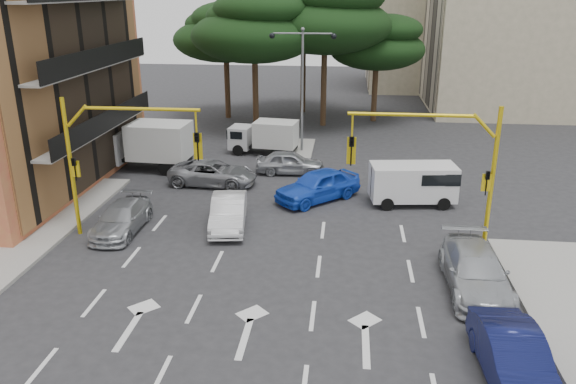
{
  "coord_description": "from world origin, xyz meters",
  "views": [
    {
      "loc": [
        2.89,
        -19.44,
        10.11
      ],
      "look_at": [
        0.39,
        3.9,
        1.6
      ],
      "focal_mm": 35.0,
      "sensor_mm": 36.0,
      "label": 1
    }
  ],
  "objects_px": {
    "car_silver_cross_a": "(213,173)",
    "car_navy_parked": "(514,359)",
    "signal_mast_left": "(110,149)",
    "car_silver_wagon": "(122,218)",
    "car_white_hatch": "(229,212)",
    "car_silver_cross_b": "(290,162)",
    "van_white": "(412,184)",
    "car_blue_compact": "(318,185)",
    "street_lamp_center": "(302,69)",
    "car_silver_parked": "(475,271)",
    "box_truck_b": "(264,137)",
    "signal_mast_right": "(447,159)",
    "box_truck_a": "(144,146)"
  },
  "relations": [
    {
      "from": "car_silver_cross_a",
      "to": "car_navy_parked",
      "type": "height_order",
      "value": "car_navy_parked"
    },
    {
      "from": "signal_mast_left",
      "to": "car_silver_wagon",
      "type": "bearing_deg",
      "value": 92.13
    },
    {
      "from": "car_white_hatch",
      "to": "car_silver_cross_b",
      "type": "bearing_deg",
      "value": 68.39
    },
    {
      "from": "car_silver_cross_a",
      "to": "van_white",
      "type": "bearing_deg",
      "value": -95.28
    },
    {
      "from": "car_white_hatch",
      "to": "car_blue_compact",
      "type": "distance_m",
      "value": 5.37
    },
    {
      "from": "street_lamp_center",
      "to": "car_navy_parked",
      "type": "distance_m",
      "value": 23.9
    },
    {
      "from": "car_silver_wagon",
      "to": "car_silver_parked",
      "type": "relative_size",
      "value": 0.85
    },
    {
      "from": "car_silver_wagon",
      "to": "car_white_hatch",
      "type": "bearing_deg",
      "value": 12.82
    },
    {
      "from": "car_silver_parked",
      "to": "van_white",
      "type": "relative_size",
      "value": 1.22
    },
    {
      "from": "car_silver_parked",
      "to": "box_truck_b",
      "type": "relative_size",
      "value": 1.13
    },
    {
      "from": "car_silver_parked",
      "to": "car_silver_cross_a",
      "type": "bearing_deg",
      "value": 139.26
    },
    {
      "from": "box_truck_b",
      "to": "car_silver_wagon",
      "type": "bearing_deg",
      "value": 168.63
    },
    {
      "from": "street_lamp_center",
      "to": "car_blue_compact",
      "type": "height_order",
      "value": "street_lamp_center"
    },
    {
      "from": "signal_mast_left",
      "to": "car_blue_compact",
      "type": "relative_size",
      "value": 1.3
    },
    {
      "from": "car_silver_wagon",
      "to": "car_silver_parked",
      "type": "xyz_separation_m",
      "value": [
        14.42,
        -3.59,
        0.11
      ]
    },
    {
      "from": "car_silver_cross_a",
      "to": "car_navy_parked",
      "type": "xyz_separation_m",
      "value": [
        11.88,
        -15.22,
        0.06
      ]
    },
    {
      "from": "car_navy_parked",
      "to": "box_truck_b",
      "type": "xyz_separation_m",
      "value": [
        -10.01,
        21.59,
        0.37
      ]
    },
    {
      "from": "street_lamp_center",
      "to": "van_white",
      "type": "relative_size",
      "value": 1.89
    },
    {
      "from": "car_silver_wagon",
      "to": "car_navy_parked",
      "type": "bearing_deg",
      "value": -30.75
    },
    {
      "from": "car_white_hatch",
      "to": "car_navy_parked",
      "type": "xyz_separation_m",
      "value": [
        9.85,
        -9.64,
        0.02
      ]
    },
    {
      "from": "signal_mast_right",
      "to": "car_silver_parked",
      "type": "distance_m",
      "value": 4.52
    },
    {
      "from": "street_lamp_center",
      "to": "car_silver_cross_b",
      "type": "xyz_separation_m",
      "value": [
        -0.31,
        -4.53,
        -4.76
      ]
    },
    {
      "from": "car_silver_cross_a",
      "to": "car_silver_cross_b",
      "type": "height_order",
      "value": "car_silver_cross_b"
    },
    {
      "from": "signal_mast_left",
      "to": "car_blue_compact",
      "type": "distance_m",
      "value": 10.35
    },
    {
      "from": "car_silver_wagon",
      "to": "car_silver_cross_a",
      "type": "relative_size",
      "value": 0.9
    },
    {
      "from": "car_silver_wagon",
      "to": "box_truck_a",
      "type": "distance_m",
      "value": 9.33
    },
    {
      "from": "car_white_hatch",
      "to": "box_truck_a",
      "type": "bearing_deg",
      "value": 122.21
    },
    {
      "from": "car_blue_compact",
      "to": "box_truck_a",
      "type": "relative_size",
      "value": 0.81
    },
    {
      "from": "van_white",
      "to": "car_silver_parked",
      "type": "bearing_deg",
      "value": 2.17
    },
    {
      "from": "car_navy_parked",
      "to": "box_truck_b",
      "type": "distance_m",
      "value": 23.8
    },
    {
      "from": "signal_mast_left",
      "to": "box_truck_b",
      "type": "bearing_deg",
      "value": 71.89
    },
    {
      "from": "car_navy_parked",
      "to": "car_silver_cross_b",
      "type": "bearing_deg",
      "value": 111.49
    },
    {
      "from": "car_silver_cross_b",
      "to": "signal_mast_left",
      "type": "bearing_deg",
      "value": 143.71
    },
    {
      "from": "car_silver_wagon",
      "to": "box_truck_b",
      "type": "xyz_separation_m",
      "value": [
        4.41,
        12.99,
        0.47
      ]
    },
    {
      "from": "van_white",
      "to": "box_truck_a",
      "type": "relative_size",
      "value": 0.72
    },
    {
      "from": "signal_mast_left",
      "to": "car_silver_parked",
      "type": "xyz_separation_m",
      "value": [
        14.4,
        -3.14,
        -3.15
      ]
    },
    {
      "from": "car_white_hatch",
      "to": "box_truck_a",
      "type": "relative_size",
      "value": 0.74
    },
    {
      "from": "car_white_hatch",
      "to": "car_silver_cross_b",
      "type": "height_order",
      "value": "car_white_hatch"
    },
    {
      "from": "signal_mast_right",
      "to": "car_silver_cross_a",
      "type": "height_order",
      "value": "signal_mast_right"
    },
    {
      "from": "signal_mast_left",
      "to": "box_truck_a",
      "type": "distance_m",
      "value": 10.05
    },
    {
      "from": "car_silver_cross_b",
      "to": "car_silver_parked",
      "type": "bearing_deg",
      "value": -149.81
    },
    {
      "from": "signal_mast_left",
      "to": "box_truck_a",
      "type": "xyz_separation_m",
      "value": [
        -2.2,
        9.49,
        -2.48
      ]
    },
    {
      "from": "car_silver_cross_a",
      "to": "box_truck_a",
      "type": "xyz_separation_m",
      "value": [
        -4.72,
        2.42,
        0.74
      ]
    },
    {
      "from": "signal_mast_right",
      "to": "street_lamp_center",
      "type": "distance_m",
      "value": 15.65
    },
    {
      "from": "street_lamp_center",
      "to": "car_silver_parked",
      "type": "height_order",
      "value": "street_lamp_center"
    },
    {
      "from": "car_navy_parked",
      "to": "van_white",
      "type": "xyz_separation_m",
      "value": [
        -1.38,
        13.42,
        0.31
      ]
    },
    {
      "from": "car_silver_cross_a",
      "to": "box_truck_b",
      "type": "relative_size",
      "value": 1.07
    },
    {
      "from": "street_lamp_center",
      "to": "box_truck_b",
      "type": "bearing_deg",
      "value": -166.65
    },
    {
      "from": "signal_mast_left",
      "to": "street_lamp_center",
      "type": "relative_size",
      "value": 0.77
    },
    {
      "from": "car_silver_wagon",
      "to": "box_truck_b",
      "type": "height_order",
      "value": "box_truck_b"
    }
  ]
}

